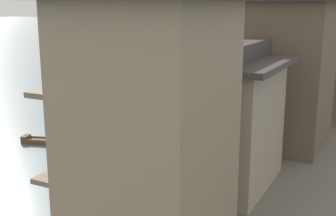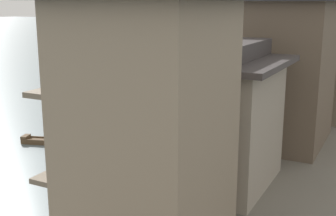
# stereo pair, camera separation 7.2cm
# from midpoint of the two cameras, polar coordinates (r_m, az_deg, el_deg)

# --- Properties ---
(boat_moored_nearest) EXTENTS (1.14, 5.25, 0.41)m
(boat_moored_nearest) POSITION_cam_midpoint_polar(r_m,az_deg,el_deg) (49.81, 12.89, 3.22)
(boat_moored_nearest) COLOR brown
(boat_moored_nearest) RESTS_ON ground
(boat_moored_second) EXTENTS (1.19, 3.56, 0.76)m
(boat_moored_second) POSITION_cam_midpoint_polar(r_m,az_deg,el_deg) (42.19, 10.93, 1.73)
(boat_moored_second) COLOR brown
(boat_moored_second) RESTS_ON ground
(boat_moored_third) EXTENTS (0.94, 4.44, 0.63)m
(boat_moored_third) POSITION_cam_midpoint_polar(r_m,az_deg,el_deg) (27.18, 0.77, -4.65)
(boat_moored_third) COLOR #232326
(boat_moored_third) RESTS_ON ground
(boat_moored_far) EXTENTS (1.86, 5.66, 0.69)m
(boat_moored_far) POSITION_cam_midpoint_polar(r_m,az_deg,el_deg) (56.94, 15.22, 4.41)
(boat_moored_far) COLOR #423328
(boat_moored_far) RESTS_ON ground
(boat_midriver_drifting) EXTENTS (4.99, 2.22, 0.46)m
(boat_midriver_drifting) POSITION_cam_midpoint_polar(r_m,az_deg,el_deg) (28.58, -13.64, -4.26)
(boat_midriver_drifting) COLOR brown
(boat_midriver_drifting) RESTS_ON ground
(boat_midriver_upstream) EXTENTS (3.62, 2.01, 0.71)m
(boat_midriver_upstream) POSITION_cam_midpoint_polar(r_m,az_deg,el_deg) (64.95, 11.81, 5.69)
(boat_midriver_upstream) COLOR #33281E
(boat_midriver_upstream) RESTS_ON ground
(house_waterfront_nearest) EXTENTS (5.34, 5.53, 8.74)m
(house_waterfront_nearest) POSITION_cam_midpoint_polar(r_m,az_deg,el_deg) (13.53, -2.43, -1.30)
(house_waterfront_nearest) COLOR gray
(house_waterfront_nearest) RESTS_ON riverbank_right
(house_waterfront_second) EXTENTS (5.39, 6.13, 6.14)m
(house_waterfront_second) POSITION_cam_midpoint_polar(r_m,az_deg,el_deg) (19.21, 6.67, -0.98)
(house_waterfront_second) COLOR gray
(house_waterfront_second) RESTS_ON riverbank_right
(house_waterfront_tall) EXTENTS (6.60, 7.11, 8.74)m
(house_waterfront_tall) POSITION_cam_midpoint_polar(r_m,az_deg,el_deg) (25.63, 13.75, 5.26)
(house_waterfront_tall) COLOR brown
(house_waterfront_tall) RESTS_ON riverbank_right
(house_waterfront_narrow) EXTENTS (6.95, 7.30, 6.14)m
(house_waterfront_narrow) POSITION_cam_midpoint_polar(r_m,az_deg,el_deg) (33.30, 17.10, 4.58)
(house_waterfront_narrow) COLOR #7F705B
(house_waterfront_narrow) RESTS_ON riverbank_right
(house_waterfront_far) EXTENTS (5.76, 8.35, 8.74)m
(house_waterfront_far) POSITION_cam_midpoint_polar(r_m,az_deg,el_deg) (41.54, 18.53, 7.92)
(house_waterfront_far) COLOR gray
(house_waterfront_far) RESTS_ON riverbank_right
(house_waterfront_end) EXTENTS (5.88, 6.74, 8.74)m
(house_waterfront_end) POSITION_cam_midpoint_polar(r_m,az_deg,el_deg) (49.50, 20.08, 8.58)
(house_waterfront_end) COLOR #7F705B
(house_waterfront_end) RESTS_ON riverbank_right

